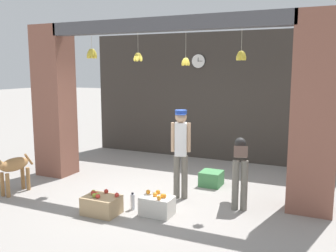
{
  "coord_description": "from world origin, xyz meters",
  "views": [
    {
      "loc": [
        2.9,
        -5.92,
        2.29
      ],
      "look_at": [
        0.0,
        0.44,
        1.2
      ],
      "focal_mm": 40.0,
      "sensor_mm": 36.0,
      "label": 1
    }
  ],
  "objects_px": {
    "dog": "(13,167)",
    "produce_box_green": "(211,178)",
    "fruit_crate_apples": "(102,205)",
    "water_bottle": "(133,202)",
    "shopkeeper": "(181,148)",
    "worker_stooping": "(240,164)",
    "fruit_crate_oranges": "(157,205)",
    "wall_clock": "(198,61)"
  },
  "relations": [
    {
      "from": "shopkeeper",
      "to": "worker_stooping",
      "type": "xyz_separation_m",
      "value": [
        1.03,
        0.11,
        -0.2
      ]
    },
    {
      "from": "produce_box_green",
      "to": "wall_clock",
      "type": "bearing_deg",
      "value": 116.98
    },
    {
      "from": "dog",
      "to": "fruit_crate_apples",
      "type": "bearing_deg",
      "value": 88.77
    },
    {
      "from": "produce_box_green",
      "to": "water_bottle",
      "type": "distance_m",
      "value": 1.9
    },
    {
      "from": "dog",
      "to": "worker_stooping",
      "type": "distance_m",
      "value": 4.08
    },
    {
      "from": "wall_clock",
      "to": "fruit_crate_oranges",
      "type": "bearing_deg",
      "value": -79.17
    },
    {
      "from": "wall_clock",
      "to": "fruit_crate_apples",
      "type": "bearing_deg",
      "value": -91.17
    },
    {
      "from": "worker_stooping",
      "to": "fruit_crate_oranges",
      "type": "bearing_deg",
      "value": -152.26
    },
    {
      "from": "shopkeeper",
      "to": "fruit_crate_oranges",
      "type": "xyz_separation_m",
      "value": [
        -0.04,
        -0.85,
        -0.76
      ]
    },
    {
      "from": "dog",
      "to": "produce_box_green",
      "type": "relative_size",
      "value": 2.11
    },
    {
      "from": "shopkeeper",
      "to": "fruit_crate_oranges",
      "type": "relative_size",
      "value": 3.17
    },
    {
      "from": "fruit_crate_apples",
      "to": "water_bottle",
      "type": "bearing_deg",
      "value": 46.35
    },
    {
      "from": "worker_stooping",
      "to": "fruit_crate_oranges",
      "type": "xyz_separation_m",
      "value": [
        -1.07,
        -0.96,
        -0.56
      ]
    },
    {
      "from": "shopkeeper",
      "to": "wall_clock",
      "type": "distance_m",
      "value": 3.43
    },
    {
      "from": "fruit_crate_apples",
      "to": "wall_clock",
      "type": "relative_size",
      "value": 1.55
    },
    {
      "from": "shopkeeper",
      "to": "wall_clock",
      "type": "bearing_deg",
      "value": -93.02
    },
    {
      "from": "produce_box_green",
      "to": "dog",
      "type": "bearing_deg",
      "value": -148.2
    },
    {
      "from": "dog",
      "to": "shopkeeper",
      "type": "distance_m",
      "value": 3.09
    },
    {
      "from": "worker_stooping",
      "to": "fruit_crate_apples",
      "type": "xyz_separation_m",
      "value": [
        -1.88,
        -1.3,
        -0.56
      ]
    },
    {
      "from": "dog",
      "to": "shopkeeper",
      "type": "bearing_deg",
      "value": 112.82
    },
    {
      "from": "dog",
      "to": "shopkeeper",
      "type": "relative_size",
      "value": 0.56
    },
    {
      "from": "water_bottle",
      "to": "fruit_crate_oranges",
      "type": "bearing_deg",
      "value": -4.26
    },
    {
      "from": "fruit_crate_oranges",
      "to": "produce_box_green",
      "type": "height_order",
      "value": "fruit_crate_oranges"
    },
    {
      "from": "dog",
      "to": "worker_stooping",
      "type": "height_order",
      "value": "worker_stooping"
    },
    {
      "from": "fruit_crate_oranges",
      "to": "water_bottle",
      "type": "xyz_separation_m",
      "value": [
        -0.46,
        0.03,
        -0.02
      ]
    },
    {
      "from": "shopkeeper",
      "to": "fruit_crate_oranges",
      "type": "distance_m",
      "value": 1.15
    },
    {
      "from": "worker_stooping",
      "to": "wall_clock",
      "type": "distance_m",
      "value": 3.8
    },
    {
      "from": "shopkeeper",
      "to": "fruit_crate_apples",
      "type": "xyz_separation_m",
      "value": [
        -0.86,
        -1.19,
        -0.77
      ]
    },
    {
      "from": "worker_stooping",
      "to": "produce_box_green",
      "type": "distance_m",
      "value": 1.24
    },
    {
      "from": "shopkeeper",
      "to": "water_bottle",
      "type": "bearing_deg",
      "value": 40.76
    },
    {
      "from": "shopkeeper",
      "to": "worker_stooping",
      "type": "height_order",
      "value": "shopkeeper"
    },
    {
      "from": "fruit_crate_apples",
      "to": "dog",
      "type": "bearing_deg",
      "value": 175.77
    },
    {
      "from": "produce_box_green",
      "to": "wall_clock",
      "type": "relative_size",
      "value": 1.16
    },
    {
      "from": "fruit_crate_apples",
      "to": "water_bottle",
      "type": "relative_size",
      "value": 1.95
    },
    {
      "from": "dog",
      "to": "water_bottle",
      "type": "bearing_deg",
      "value": 98.27
    },
    {
      "from": "shopkeeper",
      "to": "water_bottle",
      "type": "distance_m",
      "value": 1.24
    },
    {
      "from": "fruit_crate_apples",
      "to": "water_bottle",
      "type": "xyz_separation_m",
      "value": [
        0.35,
        0.37,
        -0.02
      ]
    },
    {
      "from": "produce_box_green",
      "to": "wall_clock",
      "type": "xyz_separation_m",
      "value": [
        -1.04,
        2.05,
        2.31
      ]
    },
    {
      "from": "worker_stooping",
      "to": "water_bottle",
      "type": "xyz_separation_m",
      "value": [
        -1.53,
        -0.93,
        -0.58
      ]
    },
    {
      "from": "fruit_crate_oranges",
      "to": "water_bottle",
      "type": "bearing_deg",
      "value": 175.74
    },
    {
      "from": "worker_stooping",
      "to": "fruit_crate_oranges",
      "type": "distance_m",
      "value": 1.54
    },
    {
      "from": "worker_stooping",
      "to": "fruit_crate_apples",
      "type": "distance_m",
      "value": 2.35
    }
  ]
}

